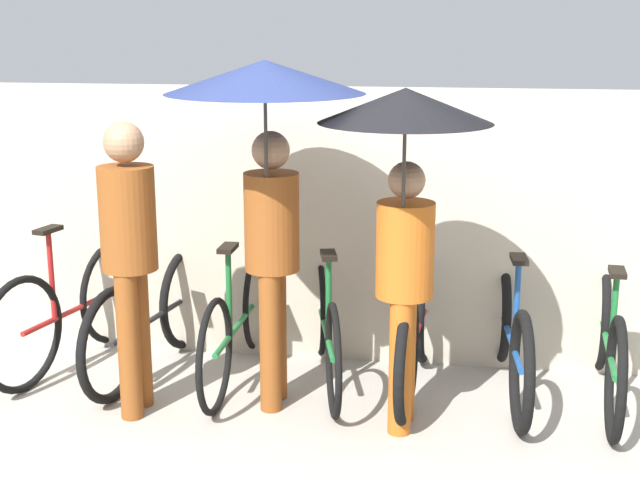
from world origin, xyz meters
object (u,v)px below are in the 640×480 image
object	(u,v)px
parked_bicycle_1	(152,317)
parked_bicycle_5	(510,336)
pedestrian_trailing	(405,173)
pedestrian_center	(267,133)
parked_bicycle_3	(326,327)
parked_bicycle_6	(608,342)
pedestrian_leading	(129,246)
parked_bicycle_2	(238,321)
parked_bicycle_4	(417,329)
parked_bicycle_0	(71,309)

from	to	relation	value
parked_bicycle_1	parked_bicycle_5	bearing A→B (deg)	-79.47
pedestrian_trailing	pedestrian_center	bearing A→B (deg)	-9.79
parked_bicycle_3	parked_bicycle_6	size ratio (longest dim) A/B	0.93
pedestrian_leading	pedestrian_center	bearing A→B (deg)	-171.12
pedestrian_leading	pedestrian_trailing	xyz separation A→B (m)	(1.56, -0.05, 0.47)
pedestrian_center	pedestrian_trailing	distance (m)	0.82
parked_bicycle_5	parked_bicycle_6	distance (m)	0.58
parked_bicycle_2	pedestrian_trailing	xyz separation A→B (m)	(1.09, -0.67, 1.11)
parked_bicycle_3	parked_bicycle_5	bearing A→B (deg)	-102.84
parked_bicycle_4	pedestrian_center	distance (m)	1.59
parked_bicycle_1	parked_bicycle_3	bearing A→B (deg)	-79.40
parked_bicycle_5	pedestrian_center	bearing A→B (deg)	105.95
pedestrian_leading	parked_bicycle_5	bearing A→B (deg)	-164.72
parked_bicycle_0	parked_bicycle_2	xyz separation A→B (m)	(1.15, -0.04, -0.02)
pedestrian_center	parked_bicycle_3	bearing A→B (deg)	-119.01
parked_bicycle_3	pedestrian_trailing	distance (m)	1.40
parked_bicycle_0	parked_bicycle_5	xyz separation A→B (m)	(2.88, -0.03, -0.02)
parked_bicycle_1	pedestrian_center	world-z (taller)	pedestrian_center
pedestrian_leading	pedestrian_center	distance (m)	1.02
parked_bicycle_1	pedestrian_center	xyz separation A→B (m)	(0.89, -0.48, 1.28)
parked_bicycle_3	pedestrian_trailing	xyz separation A→B (m)	(0.52, -0.67, 1.12)
parked_bicycle_1	parked_bicycle_5	xyz separation A→B (m)	(2.30, 0.01, -0.01)
parked_bicycle_4	pedestrian_leading	xyz separation A→B (m)	(-1.62, -0.59, 0.62)
pedestrian_leading	pedestrian_trailing	bearing A→B (deg)	177.52
parked_bicycle_1	parked_bicycle_4	xyz separation A→B (m)	(1.73, -0.02, 0.01)
parked_bicycle_6	pedestrian_trailing	size ratio (longest dim) A/B	0.92
parked_bicycle_6	pedestrian_leading	distance (m)	2.91
parked_bicycle_3	parked_bicycle_5	size ratio (longest dim) A/B	0.93
parked_bicycle_1	parked_bicycle_3	xyz separation A→B (m)	(1.15, 0.01, -0.01)
parked_bicycle_2	pedestrian_trailing	size ratio (longest dim) A/B	0.92
parked_bicycle_3	pedestrian_leading	size ratio (longest dim) A/B	0.96
parked_bicycle_2	pedestrian_center	size ratio (longest dim) A/B	0.87
parked_bicycle_3	parked_bicycle_4	bearing A→B (deg)	-105.98
parked_bicycle_2	parked_bicycle_3	size ratio (longest dim) A/B	1.07
parked_bicycle_4	parked_bicycle_5	distance (m)	0.58
pedestrian_center	parked_bicycle_4	bearing A→B (deg)	-152.30
pedestrian_center	parked_bicycle_6	bearing A→B (deg)	-168.00
pedestrian_leading	pedestrian_center	xyz separation A→B (m)	(0.78, 0.13, 0.65)
parked_bicycle_6	parked_bicycle_5	bearing A→B (deg)	91.18
parked_bicycle_6	pedestrian_leading	size ratio (longest dim) A/B	1.04
parked_bicycle_4	pedestrian_trailing	world-z (taller)	pedestrian_trailing
parked_bicycle_2	pedestrian_leading	bearing A→B (deg)	143.04
parked_bicycle_4	pedestrian_center	world-z (taller)	pedestrian_center
parked_bicycle_4	pedestrian_leading	world-z (taller)	pedestrian_leading
parked_bicycle_0	parked_bicycle_4	bearing A→B (deg)	-78.05
parked_bicycle_4	pedestrian_center	size ratio (longest dim) A/B	0.84
parked_bicycle_0	parked_bicycle_5	world-z (taller)	parked_bicycle_0
parked_bicycle_1	parked_bicycle_4	size ratio (longest dim) A/B	0.97
parked_bicycle_2	pedestrian_center	xyz separation A→B (m)	(0.31, -0.48, 1.29)
parked_bicycle_6	pedestrian_center	distance (m)	2.42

